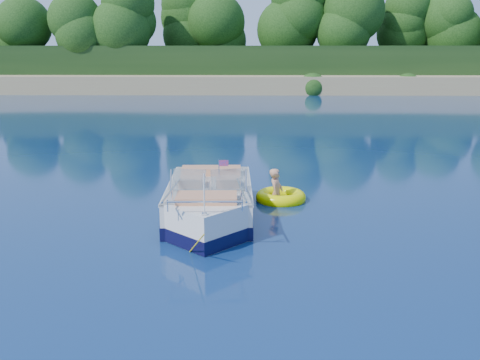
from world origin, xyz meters
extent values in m
plane|color=#0A2148|center=(0.00, 0.00, 0.00)|extent=(160.00, 160.00, 0.00)
cube|color=#A2855E|center=(0.00, 38.00, 0.50)|extent=(170.00, 8.00, 2.00)
cube|color=black|center=(0.00, 65.00, 1.00)|extent=(170.00, 56.00, 6.00)
cylinder|color=#321C10|center=(-18.00, 40.50, 3.10)|extent=(0.44, 0.44, 3.20)
sphere|color=black|center=(-18.00, 40.50, 6.14)|extent=(5.28, 5.28, 5.28)
cylinder|color=#321C10|center=(0.00, 42.00, 3.30)|extent=(0.44, 0.44, 3.60)
sphere|color=black|center=(0.00, 42.00, 6.72)|extent=(5.94, 5.94, 5.94)
cylinder|color=#321C10|center=(20.00, 40.00, 2.80)|extent=(0.44, 0.44, 2.60)
sphere|color=black|center=(20.00, 40.00, 5.27)|extent=(4.29, 4.29, 4.29)
cube|color=white|center=(0.52, 1.62, 0.28)|extent=(1.97, 3.57, 0.97)
cube|color=white|center=(0.57, -0.04, 0.28)|extent=(1.85, 1.85, 0.97)
cube|color=black|center=(0.52, 1.62, 0.15)|extent=(2.00, 3.60, 0.28)
cube|color=black|center=(0.57, -0.04, 0.15)|extent=(1.89, 1.89, 0.28)
cube|color=tan|center=(0.51, 1.90, 0.56)|extent=(1.56, 2.50, 0.09)
cube|color=white|center=(0.52, 1.62, 0.74)|extent=(2.01, 3.57, 0.06)
cube|color=black|center=(0.46, 3.54, 0.32)|extent=(0.52, 0.34, 0.84)
cube|color=#8C9EA5|center=(0.12, 0.95, 1.01)|extent=(0.75, 0.32, 0.45)
cube|color=#8C9EA5|center=(0.96, 0.98, 1.01)|extent=(0.76, 0.37, 0.45)
cube|color=tan|center=(0.11, 1.37, 0.77)|extent=(0.53, 0.53, 0.37)
cube|color=tan|center=(0.94, 1.40, 0.77)|extent=(0.53, 0.53, 0.37)
cube|color=tan|center=(0.49, 2.54, 0.77)|extent=(1.46, 0.56, 0.35)
cube|color=tan|center=(0.57, 0.13, 0.75)|extent=(1.25, 0.74, 0.32)
cylinder|color=white|center=(0.60, -0.75, 1.16)|extent=(0.03, 0.03, 0.79)
cube|color=red|center=(0.87, 0.98, 1.38)|extent=(0.20, 0.02, 0.13)
cube|color=silver|center=(0.60, -0.79, 0.80)|extent=(0.09, 0.06, 0.05)
cylinder|color=yellow|center=(0.47, -1.12, 0.32)|extent=(0.39, 0.94, 0.71)
torus|color=#FCFF00|center=(2.24, 2.89, 0.09)|extent=(1.51, 1.51, 0.34)
torus|color=red|center=(2.24, 2.89, 0.10)|extent=(1.24, 1.24, 0.11)
imported|color=tan|center=(2.12, 2.85, 0.00)|extent=(0.50, 0.79, 1.43)
camera|label=1|loc=(1.44, -10.27, 3.79)|focal=40.00mm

